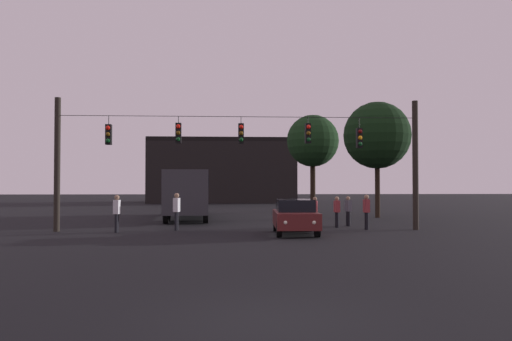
{
  "coord_description": "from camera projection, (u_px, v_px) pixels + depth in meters",
  "views": [
    {
      "loc": [
        -0.68,
        -8.39,
        2.19
      ],
      "look_at": [
        0.83,
        17.48,
        2.87
      ],
      "focal_mm": 36.86,
      "sensor_mm": 36.0,
      "label": 1
    }
  ],
  "objects": [
    {
      "name": "ground_plane",
      "position": [
        236.0,
        219.0,
        32.81
      ],
      "size": [
        168.0,
        168.0,
        0.0
      ],
      "primitive_type": "plane",
      "color": "black",
      "rests_on": "ground"
    },
    {
      "name": "overhead_signal_span",
      "position": [
        240.0,
        154.0,
        24.86
      ],
      "size": [
        17.26,
        0.44,
        6.24
      ],
      "color": "black",
      "rests_on": "ground"
    },
    {
      "name": "city_bus",
      "position": [
        188.0,
        189.0,
        33.65
      ],
      "size": [
        2.96,
        11.09,
        3.0
      ],
      "color": "#2D2D33",
      "rests_on": "ground"
    },
    {
      "name": "car_near_right",
      "position": [
        295.0,
        216.0,
        23.16
      ],
      "size": [
        2.0,
        4.4,
        1.52
      ],
      "color": "#511919",
      "rests_on": "ground"
    },
    {
      "name": "pedestrian_crossing_left",
      "position": [
        177.0,
        209.0,
        24.96
      ],
      "size": [
        0.32,
        0.41,
        1.78
      ],
      "color": "black",
      "rests_on": "ground"
    },
    {
      "name": "pedestrian_crossing_center",
      "position": [
        348.0,
        209.0,
        27.51
      ],
      "size": [
        0.34,
        0.42,
        1.56
      ],
      "color": "black",
      "rests_on": "ground"
    },
    {
      "name": "pedestrian_crossing_right",
      "position": [
        366.0,
        210.0,
        25.34
      ],
      "size": [
        0.27,
        0.38,
        1.69
      ],
      "color": "black",
      "rests_on": "ground"
    },
    {
      "name": "pedestrian_near_bus",
      "position": [
        117.0,
        211.0,
        23.84
      ],
      "size": [
        0.28,
        0.38,
        1.71
      ],
      "color": "black",
      "rests_on": "ground"
    },
    {
      "name": "pedestrian_trailing",
      "position": [
        337.0,
        210.0,
        26.57
      ],
      "size": [
        0.27,
        0.38,
        1.57
      ],
      "color": "black",
      "rests_on": "ground"
    },
    {
      "name": "pedestrian_far_side",
      "position": [
        315.0,
        210.0,
        26.78
      ],
      "size": [
        0.33,
        0.41,
        1.55
      ],
      "color": "black",
      "rests_on": "ground"
    },
    {
      "name": "corner_building",
      "position": [
        222.0,
        171.0,
        64.59
      ],
      "size": [
        17.28,
        9.84,
        7.63
      ],
      "color": "black",
      "rests_on": "ground"
    },
    {
      "name": "tree_left_silhouette",
      "position": [
        313.0,
        141.0,
        42.2
      ],
      "size": [
        4.18,
        4.18,
        7.79
      ],
      "color": "black",
      "rests_on": "ground"
    },
    {
      "name": "tree_behind_building",
      "position": [
        377.0,
        135.0,
        34.72
      ],
      "size": [
        4.43,
        4.43,
        7.66
      ],
      "color": "black",
      "rests_on": "ground"
    }
  ]
}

